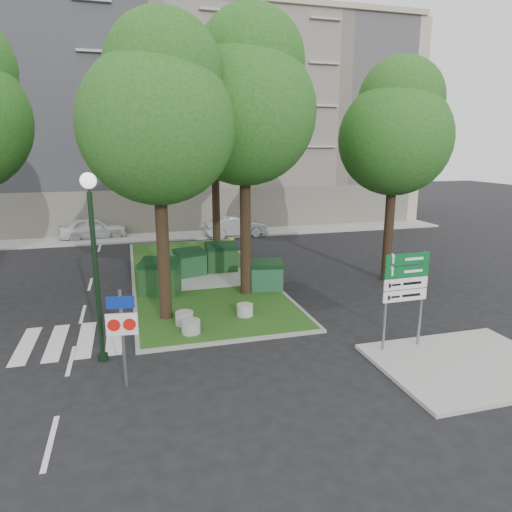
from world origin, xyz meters
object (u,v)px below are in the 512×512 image
object	(u,v)px
dumpster_a	(160,277)
litter_bin	(231,244)
dumpster_c	(221,257)
bollard_mid	(184,318)
car_silver	(236,227)
bollard_right	(245,310)
tree_median_near_right	(247,98)
tree_street_right	(397,128)
car_white	(93,228)
tree_median_near_left	(159,111)
street_lamp	(94,246)
traffic_sign_pole	(122,326)
dumpster_d	(266,275)
directional_sign	(405,285)
tree_median_mid	(160,129)
tree_median_far	(215,106)
dumpster_b	(190,263)
bollard_left	(191,327)

from	to	relation	value
dumpster_a	litter_bin	distance (m)	8.67
dumpster_c	bollard_mid	distance (m)	7.16
car_silver	bollard_right	bearing A→B (deg)	163.99
tree_median_near_right	tree_street_right	world-z (taller)	tree_median_near_right
car_white	car_silver	size ratio (longest dim) A/B	1.01
dumpster_a	bollard_mid	distance (m)	3.87
tree_median_near_left	street_lamp	size ratio (longest dim) A/B	1.92
dumpster_c	traffic_sign_pole	bearing A→B (deg)	-112.77
tree_median_near_left	litter_bin	size ratio (longest dim) A/B	15.08
bollard_mid	car_silver	size ratio (longest dim) A/B	0.14
dumpster_a	street_lamp	distance (m)	6.60
dumpster_a	dumpster_d	xyz separation A→B (m)	(4.49, -0.68, -0.09)
dumpster_a	directional_sign	size ratio (longest dim) A/B	0.64
tree_median_mid	car_silver	bearing A→B (deg)	56.57
bollard_right	tree_median_near_right	bearing A→B (deg)	73.53
tree_median_near_right	dumpster_c	xyz separation A→B (m)	(-0.37, 3.73, -7.18)
tree_median_far	dumpster_c	distance (m)	8.43
tree_median_near_left	litter_bin	bearing A→B (deg)	65.61
tree_median_near_right	dumpster_b	size ratio (longest dim) A/B	7.04
dumpster_b	tree_median_near_right	bearing A→B (deg)	-77.26
bollard_right	traffic_sign_pole	xyz separation A→B (m)	(-4.23, -3.91, 1.38)
dumpster_b	traffic_sign_pole	distance (m)	10.39
dumpster_b	bollard_left	world-z (taller)	dumpster_b
tree_median_near_right	dumpster_b	world-z (taller)	tree_median_near_right
dumpster_a	dumpster_b	world-z (taller)	dumpster_a
street_lamp	dumpster_d	bearing A→B (deg)	37.23
tree_median_far	bollard_mid	size ratio (longest dim) A/B	19.02
tree_median_near_right	street_lamp	world-z (taller)	tree_median_near_right
tree_median_far	street_lamp	bearing A→B (deg)	-115.53
tree_median_mid	tree_street_right	xyz separation A→B (m)	(10.00, -4.00, 0.00)
tree_median_near_left	tree_median_mid	distance (m)	6.53
tree_median_near_right	dumpster_a	xyz separation A→B (m)	(-3.57, 0.89, -7.15)
litter_bin	street_lamp	xyz separation A→B (m)	(-6.78, -12.96, 2.98)
tree_street_right	bollard_left	bearing A→B (deg)	-156.86
litter_bin	car_silver	distance (m)	4.88
tree_median_near_left	dumpster_c	size ratio (longest dim) A/B	6.74
dumpster_a	car_silver	world-z (taller)	dumpster_a
car_white	tree_median_near_left	bearing A→B (deg)	-175.11
tree_median_near_left	car_silver	size ratio (longest dim) A/B	2.42
dumpster_d	bollard_right	bearing A→B (deg)	-109.36
dumpster_b	dumpster_d	size ratio (longest dim) A/B	1.04
bollard_left	traffic_sign_pole	world-z (taller)	traffic_sign_pole
tree_median_mid	tree_median_near_left	bearing A→B (deg)	-94.40
bollard_right	street_lamp	xyz separation A→B (m)	(-4.89, -2.14, 3.12)
directional_sign	dumpster_d	bearing A→B (deg)	107.34
tree_median_far	car_silver	distance (m)	9.57
dumpster_b	tree_median_mid	bearing A→B (deg)	113.20
dumpster_d	street_lamp	world-z (taller)	street_lamp
tree_median_near_left	litter_bin	xyz separation A→B (m)	(4.61, 10.17, -6.85)
car_silver	bollard_left	bearing A→B (deg)	157.86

